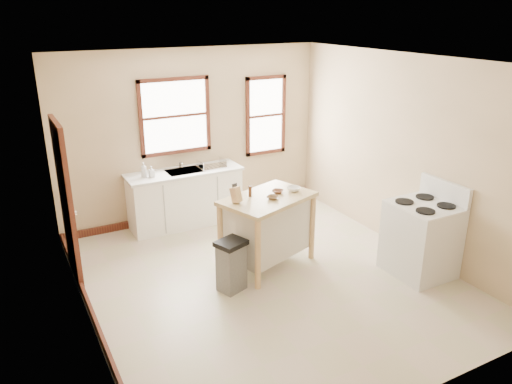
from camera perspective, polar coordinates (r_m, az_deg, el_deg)
floor at (r=6.70m, az=1.30°, el=-9.86°), size 5.00×5.00×0.00m
ceiling at (r=5.82m, az=1.53°, el=14.73°), size 5.00×5.00×0.00m
wall_back at (r=8.29m, az=-7.19°, el=6.44°), size 4.50×0.04×2.80m
wall_left at (r=5.44m, az=-19.72°, el=-2.13°), size 0.04×5.00×2.80m
wall_right at (r=7.44m, az=16.70°, el=4.12°), size 0.04×5.00×2.80m
window_main at (r=8.10m, az=-9.24°, el=8.54°), size 1.17×0.06×1.22m
window_side at (r=8.79m, az=1.11°, el=8.72°), size 0.77×0.06×1.37m
door_left at (r=6.77m, az=-20.86°, el=-1.07°), size 0.06×0.90×2.10m
baseboard_back at (r=8.68m, az=-6.73°, el=-2.21°), size 4.50×0.04×0.12m
baseboard_left at (r=6.05m, az=-17.90°, el=-13.90°), size 0.04×5.00×0.12m
sink_counter at (r=8.20m, az=-8.09°, el=-0.64°), size 1.86×0.62×0.92m
faucet at (r=8.18m, az=-8.72°, el=3.49°), size 0.03×0.03×0.22m
soap_bottle_a at (r=7.83m, az=-12.69°, el=2.49°), size 0.11×0.11×0.23m
soap_bottle_b at (r=7.82m, az=-11.86°, el=2.30°), size 0.09×0.09×0.17m
dish_rack at (r=8.17m, az=-5.08°, el=3.20°), size 0.52×0.46×0.11m
kitchen_island at (r=6.83m, az=1.32°, el=-4.49°), size 1.41×1.14×1.00m
knife_block at (r=6.40m, az=-2.29°, el=-0.39°), size 0.13×0.13×0.20m
pepper_grinder at (r=6.61m, az=-0.68°, el=0.09°), size 0.05×0.05×0.15m
bowl_a at (r=6.56m, az=1.92°, el=-0.63°), size 0.22×0.22×0.04m
bowl_b at (r=6.77m, az=2.51°, el=0.07°), size 0.22×0.22×0.04m
bowl_c at (r=6.85m, az=4.33°, el=0.33°), size 0.20×0.20×0.06m
trash_bin at (r=6.31m, az=-2.83°, el=-8.39°), size 0.43×0.40×0.68m
gas_stove at (r=6.92m, az=18.43°, el=-4.11°), size 0.79×0.80×1.25m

